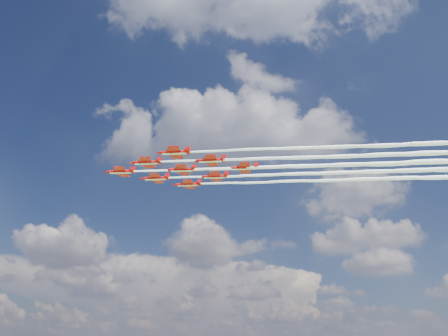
{
  "coord_description": "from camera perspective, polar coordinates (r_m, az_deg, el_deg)",
  "views": [
    {
      "loc": [
        39.05,
        -129.97,
        17.01
      ],
      "look_at": [
        17.25,
        -4.15,
        72.48
      ],
      "focal_mm": 35.0,
      "sensor_mm": 36.0,
      "label": 1
    }
  ],
  "objects": [
    {
      "name": "jet_row4_starb",
      "position": [
        151.89,
        19.47,
        -0.45
      ],
      "size": [
        114.45,
        15.52,
        2.59
      ],
      "rotation": [
        0.0,
        0.0,
        0.09
      ],
      "color": "red"
    },
    {
      "name": "jet_row3_port",
      "position": [
        131.94,
        17.21,
        2.75
      ],
      "size": [
        114.45,
        15.52,
        2.59
      ],
      "rotation": [
        0.0,
        0.0,
        0.09
      ],
      "color": "red"
    },
    {
      "name": "jet_tail",
      "position": [
        149.17,
        23.81,
        0.67
      ],
      "size": [
        114.45,
        15.52,
        2.59
      ],
      "rotation": [
        0.0,
        0.0,
        0.09
      ],
      "color": "red"
    },
    {
      "name": "jet_row4_port",
      "position": [
        140.3,
        20.71,
        1.65
      ],
      "size": [
        114.45,
        15.52,
        2.59
      ],
      "rotation": [
        0.0,
        0.0,
        0.09
      ],
      "color": "red"
    },
    {
      "name": "jet_row3_starb",
      "position": [
        155.51,
        15.31,
        -1.52
      ],
      "size": [
        114.45,
        15.52,
        2.59
      ],
      "rotation": [
        0.0,
        0.0,
        0.09
      ],
      "color": "red"
    },
    {
      "name": "jet_lead",
      "position": [
        140.77,
        8.1,
        0.2
      ],
      "size": [
        114.45,
        15.52,
        2.59
      ],
      "rotation": [
        0.0,
        0.0,
        0.09
      ],
      "color": "red"
    },
    {
      "name": "jet_row2_starb",
      "position": [
        147.83,
        11.89,
        -0.7
      ],
      "size": [
        114.45,
        15.52,
        2.59
      ],
      "rotation": [
        0.0,
        0.0,
        0.09
      ],
      "color": "red"
    },
    {
      "name": "jet_row3_centre",
      "position": [
        143.61,
        16.18,
        0.44
      ],
      "size": [
        114.45,
        15.52,
        2.59
      ],
      "rotation": [
        0.0,
        0.0,
        0.09
      ],
      "color": "red"
    },
    {
      "name": "jet_row2_port",
      "position": [
        135.89,
        12.51,
        1.44
      ],
      "size": [
        114.45,
        15.52,
        2.59
      ],
      "rotation": [
        0.0,
        0.0,
        0.09
      ],
      "color": "red"
    }
  ]
}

